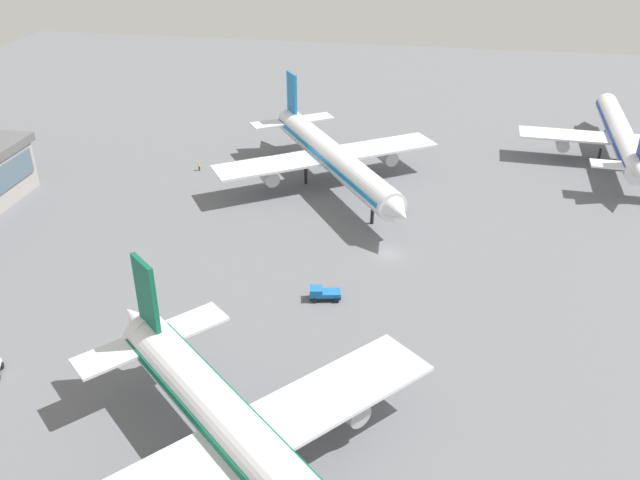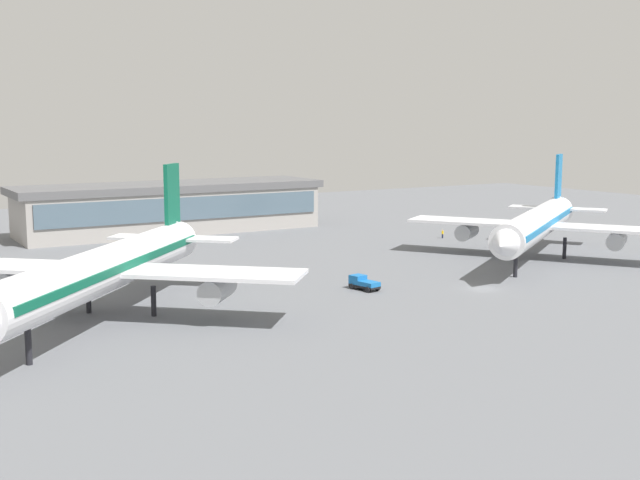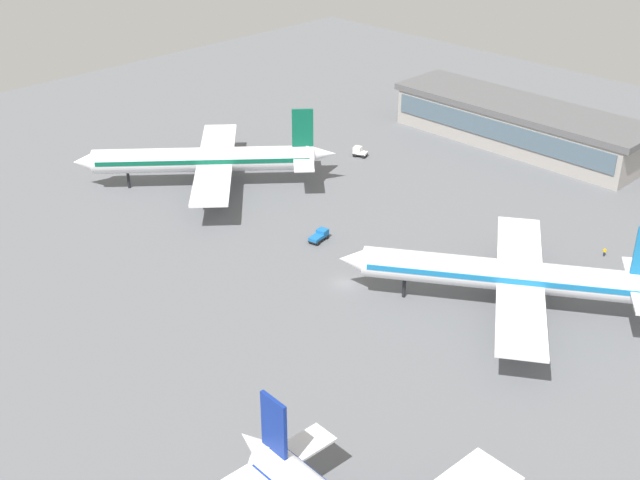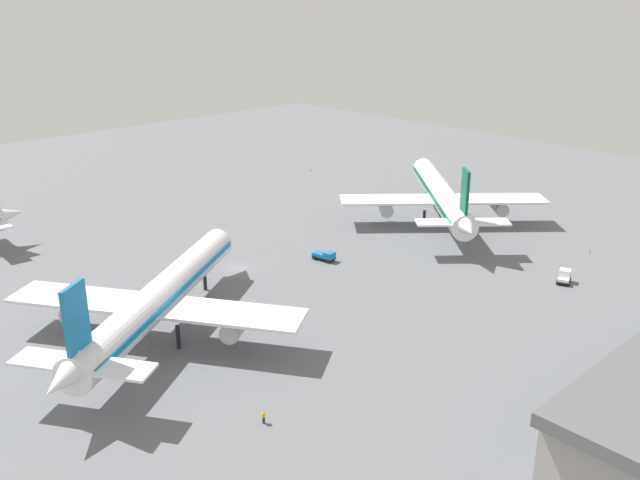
{
  "view_description": "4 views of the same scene",
  "coord_description": "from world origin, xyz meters",
  "px_view_note": "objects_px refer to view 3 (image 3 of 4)",
  "views": [
    {
      "loc": [
        92.89,
        5.37,
        53.98
      ],
      "look_at": [
        9.45,
        -9.52,
        6.86
      ],
      "focal_mm": 37.74,
      "sensor_mm": 36.0,
      "label": 1
    },
    {
      "loc": [
        74.72,
        80.37,
        22.66
      ],
      "look_at": [
        14.33,
        -19.62,
        5.47
      ],
      "focal_mm": 44.54,
      "sensor_mm": 36.0,
      "label": 2
    },
    {
      "loc": [
        -83.81,
        89.59,
        73.62
      ],
      "look_at": [
        6.31,
        -0.35,
        6.01
      ],
      "focal_mm": 46.12,
      "sensor_mm": 36.0,
      "label": 3
    },
    {
      "loc": [
        -69.06,
        -95.18,
        48.08
      ],
      "look_at": [
        14.82,
        -6.27,
        3.53
      ],
      "focal_mm": 37.99,
      "sensor_mm": 36.0,
      "label": 4
    }
  ],
  "objects_px": {
    "safety_cone_near_gate": "(296,140)",
    "baggage_tug": "(359,152)",
    "airplane_at_gate": "(510,275)",
    "pushback_tractor": "(319,236)",
    "ground_crew_worker": "(604,252)",
    "airplane_distant": "(207,159)"
  },
  "relations": [
    {
      "from": "airplane_distant",
      "to": "safety_cone_near_gate",
      "type": "bearing_deg",
      "value": -127.55
    },
    {
      "from": "pushback_tractor",
      "to": "baggage_tug",
      "type": "height_order",
      "value": "baggage_tug"
    },
    {
      "from": "pushback_tractor",
      "to": "baggage_tug",
      "type": "bearing_deg",
      "value": 21.82
    },
    {
      "from": "airplane_at_gate",
      "to": "pushback_tractor",
      "type": "bearing_deg",
      "value": -26.03
    },
    {
      "from": "baggage_tug",
      "to": "ground_crew_worker",
      "type": "height_order",
      "value": "baggage_tug"
    },
    {
      "from": "airplane_distant",
      "to": "baggage_tug",
      "type": "xyz_separation_m",
      "value": [
        -11.51,
        -35.91,
        -5.08
      ]
    },
    {
      "from": "airplane_at_gate",
      "to": "baggage_tug",
      "type": "relative_size",
      "value": 13.28
    },
    {
      "from": "baggage_tug",
      "to": "airplane_at_gate",
      "type": "bearing_deg",
      "value": 131.45
    },
    {
      "from": "airplane_at_gate",
      "to": "safety_cone_near_gate",
      "type": "bearing_deg",
      "value": -52.78
    },
    {
      "from": "pushback_tractor",
      "to": "safety_cone_near_gate",
      "type": "bearing_deg",
      "value": 40.46
    },
    {
      "from": "airplane_distant",
      "to": "ground_crew_worker",
      "type": "relative_size",
      "value": 27.41
    },
    {
      "from": "baggage_tug",
      "to": "ground_crew_worker",
      "type": "xyz_separation_m",
      "value": [
        -64.95,
        3.87,
        -0.31
      ]
    },
    {
      "from": "airplane_distant",
      "to": "baggage_tug",
      "type": "height_order",
      "value": "airplane_distant"
    },
    {
      "from": "baggage_tug",
      "to": "safety_cone_near_gate",
      "type": "height_order",
      "value": "baggage_tug"
    },
    {
      "from": "baggage_tug",
      "to": "safety_cone_near_gate",
      "type": "distance_m",
      "value": 17.97
    },
    {
      "from": "airplane_at_gate",
      "to": "airplane_distant",
      "type": "distance_m",
      "value": 73.74
    },
    {
      "from": "baggage_tug",
      "to": "safety_cone_near_gate",
      "type": "bearing_deg",
      "value": -9.43
    },
    {
      "from": "airplane_at_gate",
      "to": "baggage_tug",
      "type": "distance_m",
      "value": 69.85
    },
    {
      "from": "safety_cone_near_gate",
      "to": "baggage_tug",
      "type": "bearing_deg",
      "value": -167.83
    },
    {
      "from": "ground_crew_worker",
      "to": "airplane_distant",
      "type": "bearing_deg",
      "value": -85.2
    },
    {
      "from": "pushback_tractor",
      "to": "baggage_tug",
      "type": "relative_size",
      "value": 1.27
    },
    {
      "from": "baggage_tug",
      "to": "ground_crew_worker",
      "type": "relative_size",
      "value": 2.2
    }
  ]
}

